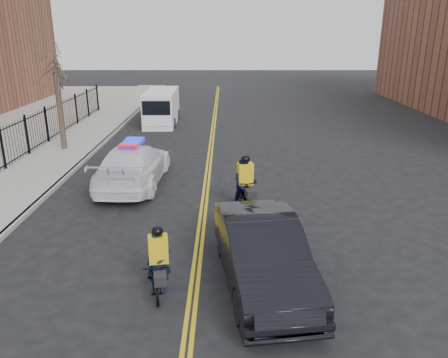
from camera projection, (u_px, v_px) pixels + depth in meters
name	position (u px, v px, depth m)	size (l,w,h in m)	color
ground	(200.00, 237.00, 13.27)	(120.00, 120.00, 0.00)	black
center_line_left	(208.00, 162.00, 20.84)	(0.10, 60.00, 0.01)	gold
center_line_right	(211.00, 162.00, 20.84)	(0.10, 60.00, 0.01)	gold
sidewalk	(52.00, 161.00, 20.83)	(3.00, 60.00, 0.15)	gray
curb	(84.00, 161.00, 20.83)	(0.20, 60.00, 0.15)	gray
iron_fence	(18.00, 142.00, 20.54)	(0.12, 28.00, 2.00)	black
street_tree	(57.00, 82.00, 21.61)	(3.20, 3.20, 4.80)	#3C2D24
police_cruiser	(133.00, 165.00, 17.57)	(2.48, 5.74, 1.81)	white
dark_sedan	(262.00, 253.00, 10.58)	(1.79, 5.15, 1.70)	black
cargo_van	(161.00, 108.00, 29.12)	(2.11, 5.29, 2.20)	white
cyclist_near	(159.00, 269.00, 10.32)	(0.92, 1.83, 1.72)	black
cyclist_far	(245.00, 188.00, 15.14)	(1.01, 2.01, 1.96)	black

